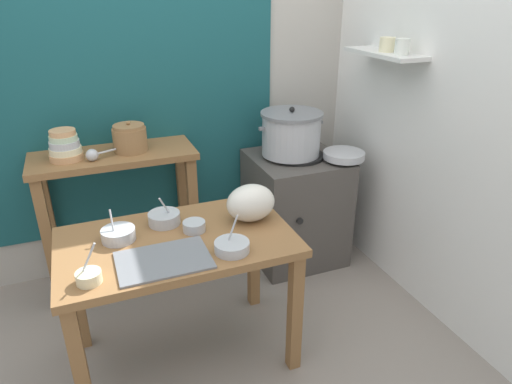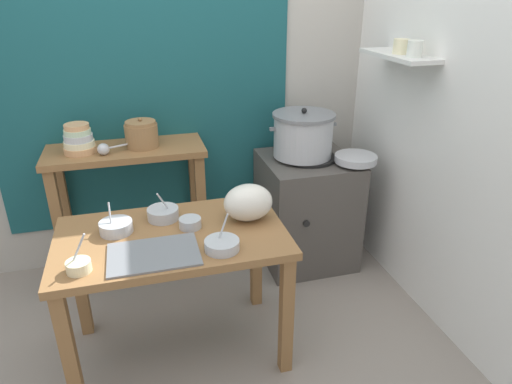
{
  "view_description": "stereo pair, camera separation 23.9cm",
  "coord_description": "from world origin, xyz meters",
  "px_view_note": "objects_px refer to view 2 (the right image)",
  "views": [
    {
      "loc": [
        -0.45,
        -1.86,
        1.81
      ],
      "look_at": [
        0.35,
        0.16,
        0.82
      ],
      "focal_mm": 31.87,
      "sensor_mm": 36.0,
      "label": 1
    },
    {
      "loc": [
        -0.23,
        -1.94,
        1.81
      ],
      "look_at": [
        0.35,
        0.16,
        0.82
      ],
      "focal_mm": 31.87,
      "sensor_mm": 36.0,
      "label": 2
    }
  ],
  "objects_px": {
    "steamer_pot": "(303,135)",
    "prep_bowl_4": "(190,222)",
    "clay_pot": "(142,134)",
    "prep_bowl_1": "(116,226)",
    "wide_pan": "(356,159)",
    "ladle": "(106,149)",
    "serving_tray": "(154,254)",
    "plastic_bag": "(248,202)",
    "prep_table": "(173,253)",
    "prep_bowl_3": "(163,213)",
    "back_shelf_table": "(129,181)",
    "prep_bowl_2": "(222,244)",
    "prep_bowl_0": "(79,266)",
    "bowl_stack_enamel": "(79,140)",
    "stove_block": "(306,209)"
  },
  "relations": [
    {
      "from": "steamer_pot",
      "to": "prep_bowl_4",
      "type": "xyz_separation_m",
      "value": [
        -0.84,
        -0.67,
        -0.18
      ]
    },
    {
      "from": "clay_pot",
      "to": "prep_bowl_1",
      "type": "relative_size",
      "value": 1.26
    },
    {
      "from": "wide_pan",
      "to": "ladle",
      "type": "bearing_deg",
      "value": 171.76
    },
    {
      "from": "serving_tray",
      "to": "plastic_bag",
      "type": "height_order",
      "value": "plastic_bag"
    },
    {
      "from": "ladle",
      "to": "plastic_bag",
      "type": "distance_m",
      "value": 0.98
    },
    {
      "from": "ladle",
      "to": "wide_pan",
      "type": "relative_size",
      "value": 1.06
    },
    {
      "from": "prep_table",
      "to": "prep_bowl_3",
      "type": "bearing_deg",
      "value": 97.95
    },
    {
      "from": "clay_pot",
      "to": "back_shelf_table",
      "type": "bearing_deg",
      "value": -180.0
    },
    {
      "from": "clay_pot",
      "to": "prep_bowl_4",
      "type": "relative_size",
      "value": 1.82
    },
    {
      "from": "prep_bowl_2",
      "to": "prep_bowl_3",
      "type": "relative_size",
      "value": 1.03
    },
    {
      "from": "back_shelf_table",
      "to": "prep_bowl_0",
      "type": "relative_size",
      "value": 5.6
    },
    {
      "from": "clay_pot",
      "to": "plastic_bag",
      "type": "xyz_separation_m",
      "value": [
        0.47,
        -0.78,
        -0.16
      ]
    },
    {
      "from": "prep_table",
      "to": "clay_pot",
      "type": "height_order",
      "value": "clay_pot"
    },
    {
      "from": "prep_bowl_3",
      "to": "bowl_stack_enamel",
      "type": "bearing_deg",
      "value": 123.19
    },
    {
      "from": "ladle",
      "to": "prep_bowl_4",
      "type": "distance_m",
      "value": 0.82
    },
    {
      "from": "back_shelf_table",
      "to": "clay_pot",
      "type": "height_order",
      "value": "clay_pot"
    },
    {
      "from": "stove_block",
      "to": "ladle",
      "type": "height_order",
      "value": "ladle"
    },
    {
      "from": "plastic_bag",
      "to": "prep_bowl_0",
      "type": "bearing_deg",
      "value": -161.86
    },
    {
      "from": "steamer_pot",
      "to": "serving_tray",
      "type": "xyz_separation_m",
      "value": [
        -1.03,
        -0.88,
        -0.2
      ]
    },
    {
      "from": "prep_bowl_1",
      "to": "back_shelf_table",
      "type": "bearing_deg",
      "value": 84.73
    },
    {
      "from": "prep_table",
      "to": "back_shelf_table",
      "type": "xyz_separation_m",
      "value": [
        -0.19,
        0.82,
        0.07
      ]
    },
    {
      "from": "clay_pot",
      "to": "prep_bowl_3",
      "type": "distance_m",
      "value": 0.7
    },
    {
      "from": "prep_bowl_2",
      "to": "prep_bowl_0",
      "type": "bearing_deg",
      "value": -179.08
    },
    {
      "from": "prep_bowl_3",
      "to": "prep_bowl_0",
      "type": "bearing_deg",
      "value": -134.9
    },
    {
      "from": "bowl_stack_enamel",
      "to": "wide_pan",
      "type": "relative_size",
      "value": 0.69
    },
    {
      "from": "prep_bowl_4",
      "to": "plastic_bag",
      "type": "bearing_deg",
      "value": 1.36
    },
    {
      "from": "bowl_stack_enamel",
      "to": "serving_tray",
      "type": "distance_m",
      "value": 1.07
    },
    {
      "from": "prep_bowl_4",
      "to": "ladle",
      "type": "bearing_deg",
      "value": 119.45
    },
    {
      "from": "serving_tray",
      "to": "prep_bowl_0",
      "type": "height_order",
      "value": "prep_bowl_0"
    },
    {
      "from": "prep_table",
      "to": "prep_bowl_0",
      "type": "distance_m",
      "value": 0.48
    },
    {
      "from": "back_shelf_table",
      "to": "steamer_pot",
      "type": "relative_size",
      "value": 2.11
    },
    {
      "from": "prep_table",
      "to": "clay_pot",
      "type": "relative_size",
      "value": 5.51
    },
    {
      "from": "back_shelf_table",
      "to": "ladle",
      "type": "xyz_separation_m",
      "value": [
        -0.11,
        -0.09,
        0.26
      ]
    },
    {
      "from": "prep_bowl_2",
      "to": "wide_pan",
      "type": "bearing_deg",
      "value": 35.13
    },
    {
      "from": "stove_block",
      "to": "prep_bowl_4",
      "type": "distance_m",
      "value": 1.16
    },
    {
      "from": "prep_bowl_1",
      "to": "prep_bowl_2",
      "type": "height_order",
      "value": "prep_bowl_2"
    },
    {
      "from": "prep_bowl_0",
      "to": "prep_bowl_2",
      "type": "xyz_separation_m",
      "value": [
        0.61,
        0.01,
        -0.0
      ]
    },
    {
      "from": "steamer_pot",
      "to": "bowl_stack_enamel",
      "type": "relative_size",
      "value": 2.43
    },
    {
      "from": "wide_pan",
      "to": "prep_bowl_4",
      "type": "distance_m",
      "value": 1.23
    },
    {
      "from": "wide_pan",
      "to": "plastic_bag",
      "type": "bearing_deg",
      "value": -150.76
    },
    {
      "from": "stove_block",
      "to": "serving_tray",
      "type": "height_order",
      "value": "stove_block"
    },
    {
      "from": "serving_tray",
      "to": "prep_bowl_2",
      "type": "relative_size",
      "value": 2.3
    },
    {
      "from": "bowl_stack_enamel",
      "to": "serving_tray",
      "type": "bearing_deg",
      "value": -70.47
    },
    {
      "from": "wide_pan",
      "to": "prep_bowl_2",
      "type": "distance_m",
      "value": 1.25
    },
    {
      "from": "steamer_pot",
      "to": "prep_bowl_3",
      "type": "bearing_deg",
      "value": -150.41
    },
    {
      "from": "prep_bowl_4",
      "to": "stove_block",
      "type": "bearing_deg",
      "value": 36.55
    },
    {
      "from": "back_shelf_table",
      "to": "bowl_stack_enamel",
      "type": "distance_m",
      "value": 0.39
    },
    {
      "from": "stove_block",
      "to": "prep_bowl_0",
      "type": "xyz_separation_m",
      "value": [
        -1.38,
        -0.91,
        0.36
      ]
    },
    {
      "from": "prep_bowl_3",
      "to": "wide_pan",
      "type": "bearing_deg",
      "value": 15.45
    },
    {
      "from": "prep_bowl_0",
      "to": "serving_tray",
      "type": "bearing_deg",
      "value": 8.05
    }
  ]
}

